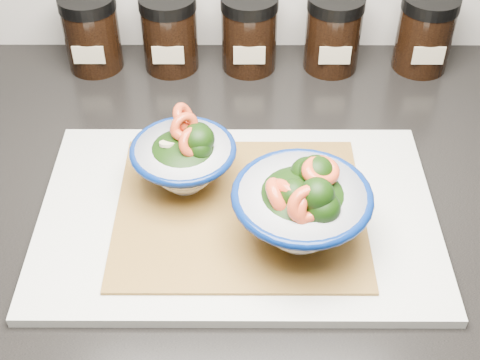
{
  "coord_description": "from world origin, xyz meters",
  "views": [
    {
      "loc": [
        -0.09,
        0.83,
        1.45
      ],
      "look_at": [
        -0.09,
        1.37,
        0.96
      ],
      "focal_mm": 50.0,
      "sensor_mm": 36.0,
      "label": 1
    }
  ],
  "objects_px": {
    "spice_jar_b": "(170,32)",
    "spice_jar_e": "(425,33)",
    "bowl_left": "(185,158)",
    "cutting_board": "(238,215)",
    "spice_jar_a": "(92,32)",
    "spice_jar_d": "(333,33)",
    "bowl_right": "(302,207)",
    "spice_jar_c": "(249,33)"
  },
  "relations": [
    {
      "from": "spice_jar_b",
      "to": "spice_jar_e",
      "type": "bearing_deg",
      "value": 0.0
    },
    {
      "from": "bowl_left",
      "to": "spice_jar_b",
      "type": "relative_size",
      "value": 1.08
    },
    {
      "from": "cutting_board",
      "to": "bowl_left",
      "type": "distance_m",
      "value": 0.09
    },
    {
      "from": "bowl_left",
      "to": "spice_jar_a",
      "type": "distance_m",
      "value": 0.32
    },
    {
      "from": "bowl_left",
      "to": "spice_jar_d",
      "type": "height_order",
      "value": "spice_jar_d"
    },
    {
      "from": "bowl_right",
      "to": "spice_jar_b",
      "type": "distance_m",
      "value": 0.4
    },
    {
      "from": "cutting_board",
      "to": "spice_jar_c",
      "type": "distance_m",
      "value": 0.32
    },
    {
      "from": "spice_jar_c",
      "to": "spice_jar_e",
      "type": "height_order",
      "value": "same"
    },
    {
      "from": "spice_jar_a",
      "to": "bowl_left",
      "type": "bearing_deg",
      "value": -61.01
    },
    {
      "from": "cutting_board",
      "to": "bowl_left",
      "type": "xyz_separation_m",
      "value": [
        -0.06,
        0.04,
        0.05
      ]
    },
    {
      "from": "cutting_board",
      "to": "spice_jar_a",
      "type": "height_order",
      "value": "spice_jar_a"
    },
    {
      "from": "bowl_left",
      "to": "spice_jar_d",
      "type": "bearing_deg",
      "value": 54.5
    },
    {
      "from": "bowl_left",
      "to": "spice_jar_b",
      "type": "xyz_separation_m",
      "value": [
        -0.04,
        0.28,
        0.0
      ]
    },
    {
      "from": "spice_jar_e",
      "to": "spice_jar_b",
      "type": "bearing_deg",
      "value": 180.0
    },
    {
      "from": "bowl_right",
      "to": "spice_jar_d",
      "type": "xyz_separation_m",
      "value": [
        0.07,
        0.36,
        -0.01
      ]
    },
    {
      "from": "spice_jar_a",
      "to": "spice_jar_d",
      "type": "height_order",
      "value": "same"
    },
    {
      "from": "bowl_right",
      "to": "spice_jar_a",
      "type": "distance_m",
      "value": 0.46
    },
    {
      "from": "spice_jar_a",
      "to": "spice_jar_b",
      "type": "height_order",
      "value": "same"
    },
    {
      "from": "spice_jar_a",
      "to": "spice_jar_d",
      "type": "xyz_separation_m",
      "value": [
        0.35,
        0.0,
        0.0
      ]
    },
    {
      "from": "bowl_right",
      "to": "spice_jar_a",
      "type": "xyz_separation_m",
      "value": [
        -0.28,
        0.36,
        -0.01
      ]
    },
    {
      "from": "spice_jar_b",
      "to": "spice_jar_e",
      "type": "distance_m",
      "value": 0.37
    },
    {
      "from": "spice_jar_d",
      "to": "spice_jar_e",
      "type": "height_order",
      "value": "same"
    },
    {
      "from": "cutting_board",
      "to": "bowl_right",
      "type": "height_order",
      "value": "bowl_right"
    },
    {
      "from": "spice_jar_b",
      "to": "spice_jar_c",
      "type": "relative_size",
      "value": 1.0
    },
    {
      "from": "spice_jar_c",
      "to": "spice_jar_d",
      "type": "relative_size",
      "value": 1.0
    },
    {
      "from": "bowl_right",
      "to": "cutting_board",
      "type": "bearing_deg",
      "value": 147.04
    },
    {
      "from": "spice_jar_d",
      "to": "spice_jar_e",
      "type": "relative_size",
      "value": 1.0
    },
    {
      "from": "spice_jar_b",
      "to": "spice_jar_a",
      "type": "bearing_deg",
      "value": 180.0
    },
    {
      "from": "spice_jar_d",
      "to": "spice_jar_c",
      "type": "bearing_deg",
      "value": 180.0
    },
    {
      "from": "cutting_board",
      "to": "spice_jar_e",
      "type": "bearing_deg",
      "value": 49.92
    },
    {
      "from": "spice_jar_c",
      "to": "spice_jar_e",
      "type": "relative_size",
      "value": 1.0
    },
    {
      "from": "bowl_left",
      "to": "spice_jar_e",
      "type": "bearing_deg",
      "value": 39.94
    },
    {
      "from": "bowl_right",
      "to": "spice_jar_b",
      "type": "height_order",
      "value": "bowl_right"
    },
    {
      "from": "spice_jar_b",
      "to": "spice_jar_c",
      "type": "distance_m",
      "value": 0.12
    },
    {
      "from": "bowl_right",
      "to": "spice_jar_e",
      "type": "relative_size",
      "value": 1.3
    },
    {
      "from": "bowl_left",
      "to": "spice_jar_c",
      "type": "relative_size",
      "value": 1.08
    },
    {
      "from": "bowl_right",
      "to": "spice_jar_b",
      "type": "bearing_deg",
      "value": 114.74
    },
    {
      "from": "spice_jar_c",
      "to": "spice_jar_e",
      "type": "distance_m",
      "value": 0.25
    },
    {
      "from": "cutting_board",
      "to": "spice_jar_e",
      "type": "height_order",
      "value": "spice_jar_e"
    },
    {
      "from": "spice_jar_a",
      "to": "spice_jar_b",
      "type": "distance_m",
      "value": 0.11
    },
    {
      "from": "bowl_right",
      "to": "spice_jar_a",
      "type": "bearing_deg",
      "value": 127.66
    },
    {
      "from": "cutting_board",
      "to": "spice_jar_c",
      "type": "relative_size",
      "value": 3.98
    }
  ]
}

